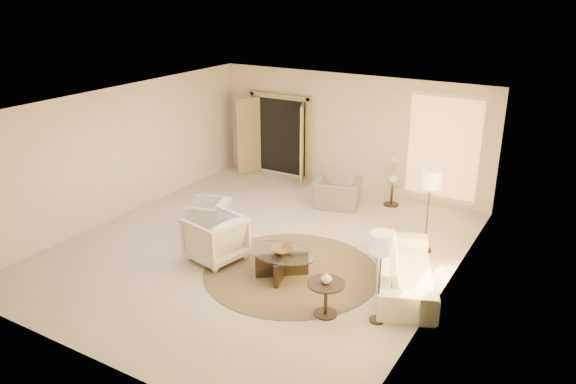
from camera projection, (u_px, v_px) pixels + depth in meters
The scene contains 18 objects.
room at pixel (258, 180), 10.34m from camera, with size 7.04×8.04×2.83m.
windows_right at pixel (445, 218), 8.79m from camera, with size 0.10×6.40×2.40m, color #FFC666, non-canonical shape.
window_back_corner at pixel (443, 148), 12.44m from camera, with size 1.70×0.10×2.40m, color #FFC666, non-canonical shape.
curtains_right at pixel (457, 202), 9.56m from camera, with size 0.06×5.20×2.60m, color #CDB293, non-canonical shape.
french_doors at pixel (279, 137), 14.44m from camera, with size 1.95×0.66×2.16m.
area_rug at pixel (291, 271), 9.94m from camera, with size 3.12×3.12×0.01m, color #3D2D1D.
sofa at pixel (405, 269), 9.32m from camera, with size 2.35×0.92×0.69m, color silver.
armchair_left at pixel (208, 215), 11.33m from camera, with size 0.76×0.71×0.78m, color silver.
armchair_right at pixel (216, 236), 10.23m from camera, with size 0.91×0.86×0.94m, color silver.
accent_chair at pixel (337, 189), 12.66m from camera, with size 1.00×0.65×0.88m, color gray.
coffee_table at pixel (282, 261), 9.70m from camera, with size 1.54×1.54×0.45m.
end_table at pixel (326, 293), 8.54m from camera, with size 0.59×0.59×0.56m.
side_table at pixel (392, 192), 12.80m from camera, with size 0.47×0.47×0.54m.
floor_lamp_near at pixel (431, 183), 10.24m from camera, with size 0.39×0.39×1.62m.
floor_lamp_far at pixel (382, 247), 8.07m from camera, with size 0.35×0.35×1.46m.
bowl at pixel (282, 250), 9.63m from camera, with size 0.37×0.37×0.09m, color brown.
end_vase at pixel (326, 278), 8.44m from camera, with size 0.17×0.17×0.18m, color silver.
side_vase at pixel (393, 178), 12.68m from camera, with size 0.22×0.22×0.22m, color silver.
Camera 1 is at (5.44, -8.12, 4.83)m, focal length 35.00 mm.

